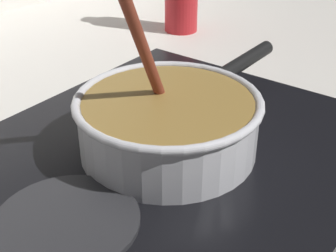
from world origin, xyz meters
The scene contains 5 objects.
ground centered at (0.00, 0.00, -0.02)m, with size 2.40×1.60×0.04m, color beige.
hob_plate centered at (-0.01, 0.07, 0.01)m, with size 0.56×0.48×0.01m, color black.
burner_ring centered at (-0.01, 0.07, 0.02)m, with size 0.17×0.17×0.01m, color #592D0C.
spare_burner centered at (-0.18, 0.07, 0.01)m, with size 0.16×0.16×0.01m, color #262628.
cooking_pan centered at (-0.01, 0.07, 0.05)m, with size 0.39×0.24×0.28m.
Camera 1 is at (-0.43, -0.25, 0.36)m, focal length 51.19 mm.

